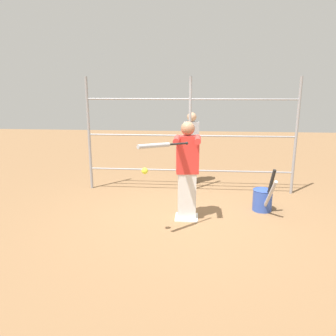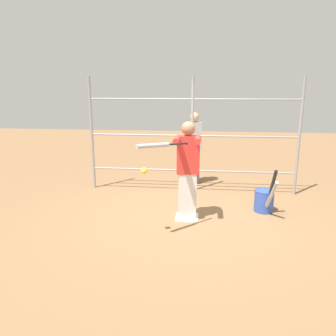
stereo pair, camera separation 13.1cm
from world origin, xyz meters
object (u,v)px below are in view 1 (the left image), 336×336
at_px(batter, 187,168).
at_px(softball_in_flight, 145,171).
at_px(baseball_bat_swinging, 158,145).
at_px(bat_bucket, 263,199).
at_px(bystander_behind_fence, 191,147).

xyz_separation_m(batter, softball_in_flight, (0.61, 0.79, 0.13)).
bearing_deg(baseball_bat_swinging, batter, -115.69).
bearing_deg(baseball_bat_swinging, softball_in_flight, -10.25).
relative_size(baseball_bat_swinging, bat_bucket, 0.81).
distance_m(baseball_bat_swinging, bystander_behind_fence, 3.15).
bearing_deg(batter, baseball_bat_swinging, 64.31).
xyz_separation_m(batter, baseball_bat_swinging, (0.40, 0.83, 0.52)).
xyz_separation_m(softball_in_flight, bystander_behind_fence, (-0.63, -3.03, -0.17)).
distance_m(baseball_bat_swinging, bat_bucket, 2.55).
xyz_separation_m(baseball_bat_swinging, bystander_behind_fence, (-0.43, -3.07, -0.56)).
relative_size(batter, bat_bucket, 1.99).
distance_m(baseball_bat_swinging, softball_in_flight, 0.45).
bearing_deg(softball_in_flight, batter, -127.46).
bearing_deg(softball_in_flight, baseball_bat_swinging, 169.75).
height_order(batter, bat_bucket, batter).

